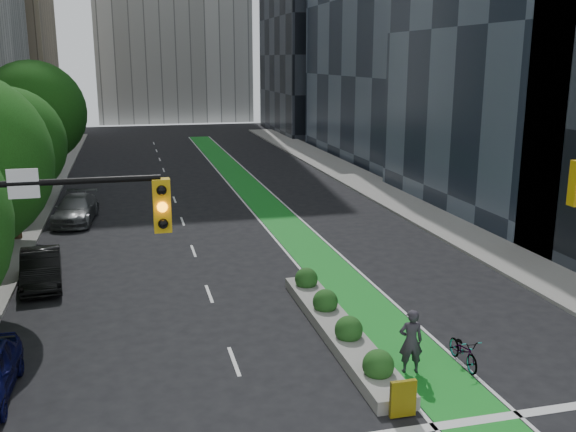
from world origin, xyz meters
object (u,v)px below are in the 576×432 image
cyclist (411,341)px  parked_car_left_far (76,209)px  median_planter (338,325)px  bicycle (464,350)px  parked_car_left_mid (41,268)px

cyclist → parked_car_left_far: cyclist is taller
median_planter → cyclist: 3.28m
median_planter → bicycle: median_planter is taller
median_planter → parked_car_left_far: size_ratio=2.01×
parked_car_left_mid → parked_car_left_far: size_ratio=0.86×
cyclist → bicycle: bearing=-169.3°
median_planter → parked_car_left_far: 20.70m
median_planter → parked_car_left_far: bearing=117.5°
median_planter → bicycle: 4.20m
median_planter → parked_car_left_mid: size_ratio=2.33×
bicycle → parked_car_left_mid: 16.93m
parked_car_left_far → parked_car_left_mid: bearing=-87.6°
bicycle → parked_car_left_far: 24.72m
bicycle → parked_car_left_far: parked_car_left_far is taller
cyclist → median_planter: bearing=-57.8°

